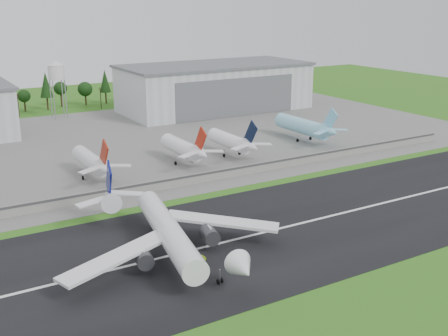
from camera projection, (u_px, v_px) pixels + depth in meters
ground at (285, 247)px, 137.19m from camera, size 600.00×600.00×0.00m
runway at (262, 233)px, 145.41m from camera, size 320.00×60.00×0.10m
runway_centerline at (262, 233)px, 145.39m from camera, size 220.00×1.00×0.02m
apron at (114, 144)px, 235.97m from camera, size 320.00×150.00×0.10m
blast_fence at (183, 181)px, 181.94m from camera, size 240.00×0.61×3.50m
hangar_east at (215, 87)px, 306.09m from camera, size 102.00×47.00×25.20m
water_tower at (56, 70)px, 280.00m from camera, size 8.40×8.40×29.40m
utility_poles at (62, 113)px, 301.84m from camera, size 230.00×3.00×12.00m
treeline at (55, 108)px, 314.19m from camera, size 320.00×16.00×22.00m
main_airliner at (170, 238)px, 130.75m from camera, size 56.21×58.98×18.17m
ground_vehicle at (194, 258)px, 129.40m from camera, size 5.96×4.21×1.51m
parked_jet_red_a at (93, 162)px, 187.36m from camera, size 7.36×31.29×16.59m
parked_jet_red_b at (186, 149)px, 204.26m from camera, size 7.36×31.29×16.70m
parked_jet_navy at (234, 142)px, 214.42m from camera, size 7.36×31.29×16.59m
parked_jet_skyblue at (307, 127)px, 237.82m from camera, size 7.36×37.29×17.07m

